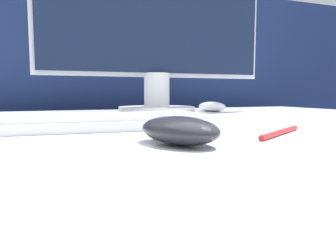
% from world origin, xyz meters
% --- Properties ---
extents(partition_panel, '(5.00, 0.03, 1.27)m').
position_xyz_m(partition_panel, '(0.00, 0.73, 0.63)').
color(partition_panel, navy).
rests_on(partition_panel, ground_plane).
extents(computer_mouse_near, '(0.10, 0.13, 0.03)m').
position_xyz_m(computer_mouse_near, '(-0.02, -0.25, 0.77)').
color(computer_mouse_near, '#232328').
rests_on(computer_mouse_near, desk).
extents(keyboard, '(0.38, 0.16, 0.02)m').
position_xyz_m(keyboard, '(-0.08, -0.04, 0.77)').
color(keyboard, silver).
rests_on(keyboard, desk).
extents(monitor, '(0.70, 0.23, 0.53)m').
position_xyz_m(monitor, '(0.15, 0.33, 1.04)').
color(monitor, silver).
rests_on(monitor, desk).
extents(computer_mouse_far, '(0.08, 0.13, 0.03)m').
position_xyz_m(computer_mouse_far, '(0.35, 0.35, 0.77)').
color(computer_mouse_far, white).
rests_on(computer_mouse_far, desk).
extents(pen, '(0.14, 0.09, 0.01)m').
position_xyz_m(pen, '(0.15, -0.22, 0.76)').
color(pen, red).
rests_on(pen, desk).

